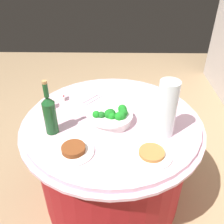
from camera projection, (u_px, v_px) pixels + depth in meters
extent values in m
plane|color=#9E7F5B|center=(112.00, 193.00, 2.00)|extent=(6.00, 6.00, 0.00)
cylinder|color=maroon|center=(112.00, 162.00, 1.81)|extent=(1.01, 1.01, 0.69)
cylinder|color=#E0B2C6|center=(112.00, 123.00, 1.61)|extent=(1.16, 1.16, 0.02)
cylinder|color=#E0B2C6|center=(112.00, 120.00, 1.59)|extent=(1.10, 1.10, 0.03)
cylinder|color=white|center=(110.00, 118.00, 1.54)|extent=(0.26, 0.26, 0.05)
cylinder|color=white|center=(110.00, 114.00, 1.52)|extent=(0.28, 0.28, 0.01)
sphere|color=#19761E|center=(121.00, 116.00, 1.48)|extent=(0.06, 0.06, 0.06)
sphere|color=#19551E|center=(110.00, 114.00, 1.50)|extent=(0.05, 0.05, 0.05)
sphere|color=#19721E|center=(109.00, 114.00, 1.49)|extent=(0.06, 0.06, 0.06)
sphere|color=#19731E|center=(123.00, 113.00, 1.49)|extent=(0.06, 0.06, 0.06)
sphere|color=#197F1E|center=(119.00, 116.00, 1.47)|extent=(0.05, 0.05, 0.05)
sphere|color=#19821E|center=(112.00, 116.00, 1.48)|extent=(0.05, 0.05, 0.05)
sphere|color=#196A1E|center=(110.00, 114.00, 1.50)|extent=(0.06, 0.06, 0.06)
sphere|color=#19801E|center=(96.00, 114.00, 1.49)|extent=(0.05, 0.05, 0.05)
sphere|color=#195E1E|center=(101.00, 115.00, 1.49)|extent=(0.04, 0.04, 0.04)
sphere|color=#197B1E|center=(122.00, 109.00, 1.55)|extent=(0.05, 0.05, 0.05)
cylinder|color=white|center=(155.00, 102.00, 1.73)|extent=(0.21, 0.21, 0.01)
cylinder|color=white|center=(156.00, 101.00, 1.73)|extent=(0.21, 0.21, 0.01)
cylinder|color=white|center=(156.00, 100.00, 1.72)|extent=(0.21, 0.21, 0.01)
cylinder|color=white|center=(156.00, 98.00, 1.72)|extent=(0.21, 0.21, 0.01)
cylinder|color=white|center=(156.00, 97.00, 1.71)|extent=(0.21, 0.21, 0.01)
cylinder|color=white|center=(156.00, 96.00, 1.70)|extent=(0.21, 0.21, 0.01)
cylinder|color=#174920|center=(50.00, 118.00, 1.42)|extent=(0.07, 0.07, 0.20)
cone|color=#174920|center=(47.00, 100.00, 1.35)|extent=(0.07, 0.07, 0.04)
cylinder|color=#174920|center=(46.00, 90.00, 1.32)|extent=(0.03, 0.03, 0.08)
cylinder|color=#B2844C|center=(44.00, 82.00, 1.29)|extent=(0.03, 0.03, 0.02)
cylinder|color=silver|center=(167.00, 109.00, 1.37)|extent=(0.11, 0.11, 0.34)
sphere|color=#E5B26B|center=(164.00, 130.00, 1.42)|extent=(0.06, 0.06, 0.06)
sphere|color=#E5B26B|center=(167.00, 127.00, 1.45)|extent=(0.06, 0.06, 0.06)
sphere|color=#E5B26B|center=(160.00, 127.00, 1.45)|extent=(0.06, 0.06, 0.06)
sphere|color=#72C64C|center=(168.00, 122.00, 1.40)|extent=(0.06, 0.06, 0.06)
sphere|color=#72C64C|center=(166.00, 118.00, 1.43)|extent=(0.06, 0.06, 0.06)
sphere|color=#72C64C|center=(161.00, 121.00, 1.41)|extent=(0.06, 0.06, 0.06)
sphere|color=red|center=(170.00, 114.00, 1.37)|extent=(0.06, 0.06, 0.06)
sphere|color=red|center=(165.00, 111.00, 1.40)|extent=(0.06, 0.06, 0.06)
sphere|color=red|center=(164.00, 114.00, 1.37)|extent=(0.06, 0.06, 0.06)
sphere|color=#E5B26B|center=(171.00, 104.00, 1.35)|extent=(0.06, 0.06, 0.06)
sphere|color=#E5B26B|center=(164.00, 103.00, 1.36)|extent=(0.06, 0.06, 0.06)
sphere|color=#E5B26B|center=(167.00, 107.00, 1.33)|extent=(0.06, 0.06, 0.06)
cylinder|color=silver|center=(94.00, 101.00, 1.75)|extent=(0.13, 0.11, 0.01)
cylinder|color=silver|center=(90.00, 99.00, 1.77)|extent=(0.13, 0.11, 0.01)
sphere|color=silver|center=(100.00, 95.00, 1.81)|extent=(0.01, 0.01, 0.01)
cylinder|color=white|center=(74.00, 151.00, 1.33)|extent=(0.22, 0.22, 0.01)
cylinder|color=brown|center=(73.00, 149.00, 1.32)|extent=(0.13, 0.13, 0.03)
cylinder|color=white|center=(151.00, 155.00, 1.31)|extent=(0.22, 0.22, 0.01)
cylinder|color=#B77038|center=(152.00, 153.00, 1.30)|extent=(0.13, 0.13, 0.02)
cube|color=white|center=(54.00, 104.00, 1.67)|extent=(0.05, 0.02, 0.05)
cube|color=maroon|center=(53.00, 101.00, 1.66)|extent=(0.05, 0.02, 0.01)
cube|color=white|center=(64.00, 96.00, 1.75)|extent=(0.05, 0.02, 0.05)
cube|color=maroon|center=(64.00, 94.00, 1.74)|extent=(0.05, 0.02, 0.01)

